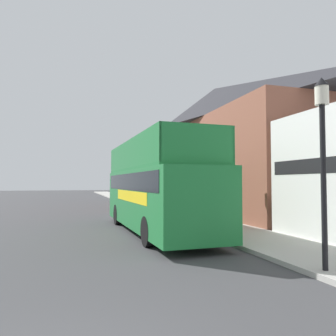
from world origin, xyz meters
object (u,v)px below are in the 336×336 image
at_px(tour_bus, 155,192).
at_px(lamp_post_second, 197,163).
at_px(lamp_post_nearest, 323,136).
at_px(parked_car_ahead_of_bus, 136,206).

distance_m(tour_bus, lamp_post_second, 2.81).
xyz_separation_m(tour_bus, lamp_post_nearest, (2.13, -7.84, 1.54)).
bearing_deg(lamp_post_second, tour_bus, -162.69).
bearing_deg(lamp_post_nearest, lamp_post_second, 88.72).
relative_size(lamp_post_nearest, lamp_post_second, 1.05).
relative_size(tour_bus, lamp_post_nearest, 2.27).
xyz_separation_m(parked_car_ahead_of_bus, lamp_post_nearest, (1.54, -14.87, 2.69)).
bearing_deg(lamp_post_second, lamp_post_nearest, -91.28).
bearing_deg(parked_car_ahead_of_bus, lamp_post_nearest, -81.79).
distance_m(parked_car_ahead_of_bus, lamp_post_second, 7.02).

